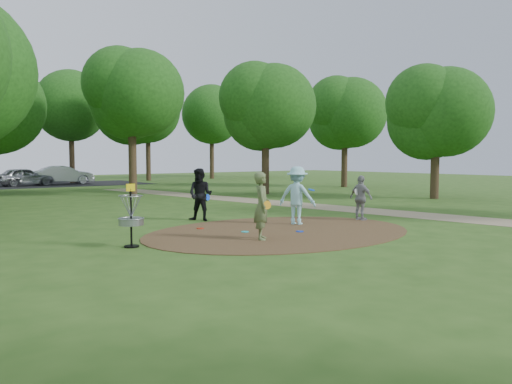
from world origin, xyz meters
TOP-DOWN VIEW (x-y plane):
  - ground at (0.00, 0.00)m, footprint 100.00×100.00m
  - dirt_clearing at (0.00, 0.00)m, footprint 8.40×8.40m
  - footpath at (6.50, 2.00)m, footprint 7.55×39.89m
  - parking_lot at (2.00, 30.00)m, footprint 14.00×8.00m
  - player_observer_with_disc at (-1.33, -0.79)m, footprint 0.74×0.78m
  - player_throwing_with_disc at (1.42, 0.87)m, footprint 1.42×1.40m
  - player_walking_with_disc at (-0.56, 3.60)m, footprint 1.06×1.11m
  - player_waiting_with_disc at (3.87, 0.30)m, footprint 0.51×0.93m
  - disc_ground_cyan at (-0.95, 0.49)m, footprint 0.22×0.22m
  - disc_ground_blue at (0.35, -0.43)m, footprint 0.22×0.22m
  - disc_ground_red at (-1.62, 1.86)m, footprint 0.22×0.22m
  - car_left at (-0.36, 29.58)m, footprint 4.35×2.45m
  - car_right at (2.73, 30.13)m, footprint 4.58×1.72m
  - disc_golf_basket at (-4.50, 0.30)m, footprint 0.63×0.63m
  - tree_ring at (0.92, 10.42)m, footprint 36.73×45.57m

SIDE VIEW (x-z plane):
  - ground at x=0.00m, z-range 0.00..0.00m
  - parking_lot at x=2.00m, z-range 0.00..0.01m
  - footpath at x=6.50m, z-range 0.00..0.01m
  - dirt_clearing at x=0.00m, z-range 0.00..0.02m
  - disc_ground_cyan at x=-0.95m, z-range 0.02..0.04m
  - disc_ground_blue at x=0.35m, z-range 0.02..0.04m
  - disc_ground_red at x=-1.62m, z-range 0.02..0.04m
  - car_left at x=-0.36m, z-range 0.00..1.40m
  - car_right at x=2.73m, z-range 0.00..1.49m
  - player_waiting_with_disc at x=3.87m, z-range 0.00..1.56m
  - disc_golf_basket at x=-4.50m, z-range 0.10..1.64m
  - player_observer_with_disc at x=-1.33m, z-range 0.00..1.79m
  - player_walking_with_disc at x=-0.56m, z-range 0.00..1.80m
  - player_throwing_with_disc at x=1.42m, z-range 0.00..1.88m
  - tree_ring at x=0.92m, z-range 0.60..9.82m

